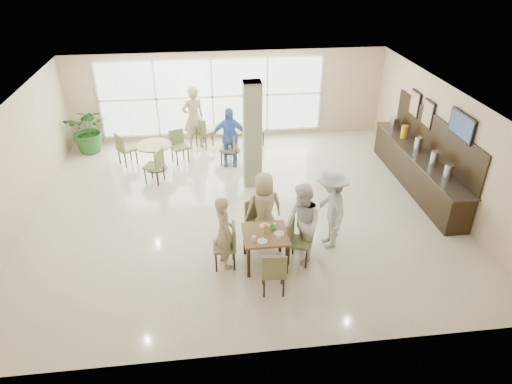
{
  "coord_description": "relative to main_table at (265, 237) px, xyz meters",
  "views": [
    {
      "loc": [
        -0.82,
        -9.59,
        5.94
      ],
      "look_at": [
        0.2,
        -1.2,
        1.1
      ],
      "focal_mm": 32.0,
      "sensor_mm": 36.0,
      "label": 1
    }
  ],
  "objects": [
    {
      "name": "room_shell",
      "position": [
        -0.26,
        2.25,
        1.05
      ],
      "size": [
        10.0,
        10.0,
        10.0
      ],
      "color": "white",
      "rests_on": "ground"
    },
    {
      "name": "column",
      "position": [
        0.14,
        3.45,
        0.75
      ],
      "size": [
        0.45,
        0.45,
        2.8
      ],
      "primitive_type": "cube",
      "color": "#727C56",
      "rests_on": "ground"
    },
    {
      "name": "ground",
      "position": [
        -0.26,
        2.25,
        -0.65
      ],
      "size": [
        10.0,
        10.0,
        0.0
      ],
      "primitive_type": "plane",
      "color": "beige",
      "rests_on": "ground"
    },
    {
      "name": "adult_b",
      "position": [
        0.44,
        5.53,
        0.27
      ],
      "size": [
        1.13,
        1.84,
        1.84
      ],
      "primitive_type": "imported",
      "rotation": [
        0.0,
        0.0,
        -1.82
      ],
      "color": "white",
      "rests_on": "ground"
    },
    {
      "name": "potted_plant",
      "position": [
        -4.55,
        6.11,
        0.07
      ],
      "size": [
        1.42,
        1.42,
        1.44
      ],
      "primitive_type": "imported",
      "rotation": [
        0.0,
        0.0,
        -0.11
      ],
      "color": "#265D25",
      "rests_on": "ground"
    },
    {
      "name": "round_table_left",
      "position": [
        -2.51,
        4.67,
        -0.1
      ],
      "size": [
        0.99,
        0.99,
        0.75
      ],
      "color": "brown",
      "rests_on": "ground"
    },
    {
      "name": "chairs_main_table",
      "position": [
        -0.03,
        0.0,
        -0.17
      ],
      "size": [
        2.06,
        2.16,
        0.95
      ],
      "color": "#586035",
      "rests_on": "ground"
    },
    {
      "name": "wall_tv",
      "position": [
        4.68,
        1.65,
        1.5
      ],
      "size": [
        0.06,
        1.0,
        0.58
      ],
      "color": "black",
      "rests_on": "ground"
    },
    {
      "name": "teen_far",
      "position": [
        0.09,
        0.83,
        0.17
      ],
      "size": [
        0.85,
        0.54,
        1.64
      ],
      "primitive_type": "imported",
      "rotation": [
        0.0,
        0.0,
        3.28
      ],
      "color": "tan",
      "rests_on": "ground"
    },
    {
      "name": "teen_standing",
      "position": [
        1.45,
        0.51,
        0.26
      ],
      "size": [
        0.7,
        1.19,
        1.82
      ],
      "primitive_type": "imported",
      "rotation": [
        0.0,
        0.0,
        -1.55
      ],
      "color": "#B5B5B8",
      "rests_on": "ground"
    },
    {
      "name": "buffet_counter",
      "position": [
        4.44,
        2.75,
        -0.1
      ],
      "size": [
        0.64,
        4.7,
        1.95
      ],
      "color": "black",
      "rests_on": "ground"
    },
    {
      "name": "round_table_right",
      "position": [
        -0.31,
        5.62,
        -0.08
      ],
      "size": [
        1.09,
        1.09,
        0.75
      ],
      "color": "brown",
      "rests_on": "ground"
    },
    {
      "name": "teen_left",
      "position": [
        -0.81,
        0.09,
        0.14
      ],
      "size": [
        0.54,
        0.66,
        1.57
      ],
      "primitive_type": "imported",
      "rotation": [
        0.0,
        0.0,
        1.89
      ],
      "color": "tan",
      "rests_on": "ground"
    },
    {
      "name": "adult_a",
      "position": [
        -0.39,
        4.66,
        0.22
      ],
      "size": [
        1.04,
        0.62,
        1.73
      ],
      "primitive_type": "imported",
      "rotation": [
        0.0,
        0.0,
        -0.05
      ],
      "color": "#4679D3",
      "rests_on": "ground"
    },
    {
      "name": "chairs_table_left",
      "position": [
        -2.55,
        4.66,
        -0.17
      ],
      "size": [
        2.13,
        1.84,
        0.95
      ],
      "color": "#586035",
      "rests_on": "ground"
    },
    {
      "name": "teen_right",
      "position": [
        0.75,
        0.07,
        0.21
      ],
      "size": [
        0.8,
        0.94,
        1.73
      ],
      "primitive_type": "imported",
      "rotation": [
        0.0,
        0.0,
        -1.39
      ],
      "color": "white",
      "rests_on": "ground"
    },
    {
      "name": "tabletop_clutter",
      "position": [
        0.05,
        -0.03,
        0.16
      ],
      "size": [
        0.66,
        0.73,
        0.21
      ],
      "color": "white",
      "rests_on": "main_table"
    },
    {
      "name": "framed_art_a",
      "position": [
        4.69,
        3.25,
        1.2
      ],
      "size": [
        0.05,
        0.55,
        0.7
      ],
      "color": "black",
      "rests_on": "ground"
    },
    {
      "name": "chairs_table_right",
      "position": [
        -0.32,
        5.59,
        -0.17
      ],
      "size": [
        2.22,
        1.92,
        0.95
      ],
      "color": "#586035",
      "rests_on": "ground"
    },
    {
      "name": "window_bank",
      "position": [
        -0.76,
        6.71,
        0.75
      ],
      "size": [
        7.0,
        0.04,
        7.0
      ],
      "color": "silver",
      "rests_on": "ground"
    },
    {
      "name": "main_table",
      "position": [
        0.0,
        0.0,
        0.0
      ],
      "size": [
        0.89,
        0.89,
        0.75
      ],
      "color": "brown",
      "rests_on": "ground"
    },
    {
      "name": "framed_art_b",
      "position": [
        4.69,
        4.05,
        1.2
      ],
      "size": [
        0.05,
        0.55,
        0.7
      ],
      "color": "black",
      "rests_on": "ground"
    },
    {
      "name": "adult_standing",
      "position": [
        -1.38,
        6.01,
        0.34
      ],
      "size": [
        0.85,
        0.72,
        1.97
      ],
      "primitive_type": "imported",
      "rotation": [
        0.0,
        0.0,
        3.55
      ],
      "color": "tan",
      "rests_on": "ground"
    }
  ]
}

